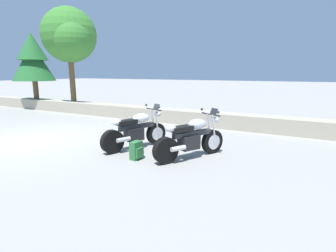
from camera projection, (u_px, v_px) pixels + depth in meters
name	position (u px, v px, depth m)	size (l,w,h in m)	color
ground_plane	(32.00, 140.00, 8.14)	(120.00, 120.00, 0.00)	gray
stone_wall	(127.00, 112.00, 12.21)	(36.00, 0.80, 0.55)	#A89E89
motorcycle_white_near_left	(136.00, 131.00, 7.24)	(0.99, 1.99, 1.18)	black
motorcycle_silver_centre	(191.00, 139.00, 6.40)	(1.16, 1.89, 1.18)	black
rider_backpack	(136.00, 150.00, 6.34)	(0.28, 0.32, 0.47)	#2D6B38
pine_tree_far_left	(33.00, 58.00, 14.80)	(2.30, 2.30, 3.70)	brown
leafy_tree_mid_left	(70.00, 36.00, 13.23)	(2.89, 2.75, 4.74)	brown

